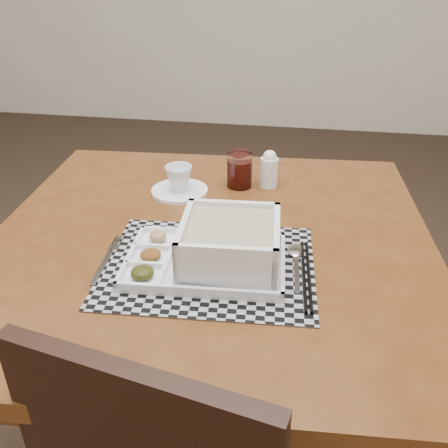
% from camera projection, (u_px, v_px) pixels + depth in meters
% --- Properties ---
extents(floor, '(5.00, 5.00, 0.00)m').
position_uv_depth(floor, '(67.00, 302.00, 2.12)').
color(floor, black).
rests_on(floor, ground).
extents(dining_table, '(1.06, 1.06, 0.75)m').
position_uv_depth(dining_table, '(210.00, 265.00, 1.16)').
color(dining_table, '#50250E').
rests_on(dining_table, ground).
extents(placemat, '(0.45, 0.37, 0.00)m').
position_uv_depth(placemat, '(209.00, 265.00, 1.02)').
color(placemat, '#95959C').
rests_on(placemat, dining_table).
extents(serving_tray, '(0.33, 0.24, 0.10)m').
position_uv_depth(serving_tray, '(223.00, 249.00, 1.00)').
color(serving_tray, white).
rests_on(serving_tray, placemat).
extents(fork, '(0.03, 0.19, 0.00)m').
position_uv_depth(fork, '(109.00, 257.00, 1.04)').
color(fork, '#B9B8BF').
rests_on(fork, placemat).
extents(spoon, '(0.04, 0.18, 0.01)m').
position_uv_depth(spoon, '(296.00, 254.00, 1.05)').
color(spoon, '#B9B8BF').
rests_on(spoon, placemat).
extents(chopsticks, '(0.03, 0.24, 0.01)m').
position_uv_depth(chopsticks, '(306.00, 274.00, 0.99)').
color(chopsticks, black).
rests_on(chopsticks, placemat).
extents(saucer, '(0.15, 0.15, 0.01)m').
position_uv_depth(saucer, '(180.00, 191.00, 1.32)').
color(saucer, white).
rests_on(saucer, dining_table).
extents(cup, '(0.08, 0.08, 0.07)m').
position_uv_depth(cup, '(179.00, 178.00, 1.30)').
color(cup, white).
rests_on(cup, saucer).
extents(juice_glass, '(0.07, 0.07, 0.10)m').
position_uv_depth(juice_glass, '(239.00, 171.00, 1.34)').
color(juice_glass, white).
rests_on(juice_glass, dining_table).
extents(creamer_bottle, '(0.05, 0.05, 0.10)m').
position_uv_depth(creamer_bottle, '(269.00, 169.00, 1.34)').
color(creamer_bottle, white).
rests_on(creamer_bottle, dining_table).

